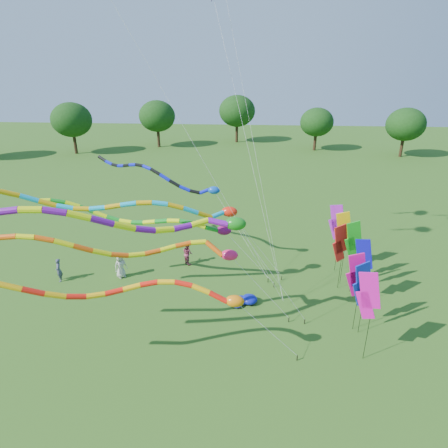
# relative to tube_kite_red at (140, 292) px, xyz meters

# --- Properties ---
(ground) EXTENTS (160.00, 160.00, 0.00)m
(ground) POSITION_rel_tube_kite_red_xyz_m (4.11, 1.64, -4.23)
(ground) COLOR #265717
(ground) RESTS_ON ground
(tree_ring) EXTENTS (119.54, 112.08, 9.71)m
(tree_ring) POSITION_rel_tube_kite_red_xyz_m (4.71, -0.92, 1.30)
(tree_ring) COLOR #382314
(tree_ring) RESTS_ON ground
(tube_kite_red) EXTENTS (13.28, 2.97, 6.27)m
(tube_kite_red) POSITION_rel_tube_kite_red_xyz_m (0.00, 0.00, 0.00)
(tube_kite_red) COLOR black
(tube_kite_red) RESTS_ON ground
(tube_kite_orange) EXTENTS (13.66, 3.46, 6.92)m
(tube_kite_orange) POSITION_rel_tube_kite_red_xyz_m (-0.37, 2.45, 0.82)
(tube_kite_orange) COLOR black
(tube_kite_orange) RESTS_ON ground
(tube_kite_purple) EXTENTS (14.82, 5.37, 8.84)m
(tube_kite_purple) POSITION_rel_tube_kite_red_xyz_m (-0.18, 1.02, 2.82)
(tube_kite_purple) COLOR black
(tube_kite_purple) RESTS_ON ground
(tube_kite_blue) EXTENTS (12.25, 4.81, 7.67)m
(tube_kite_blue) POSITION_rel_tube_kite_red_xyz_m (-1.17, 10.47, 2.06)
(tube_kite_blue) COLOR black
(tube_kite_blue) RESTS_ON ground
(tube_kite_cyan) EXTENTS (14.46, 4.76, 7.91)m
(tube_kite_cyan) POSITION_rel_tube_kite_red_xyz_m (-0.84, 5.84, 1.64)
(tube_kite_cyan) COLOR black
(tube_kite_cyan) RESTS_ON ground
(tube_kite_green) EXTENTS (13.59, 1.63, 6.70)m
(tube_kite_green) POSITION_rel_tube_kite_red_xyz_m (-0.91, 6.89, 0.44)
(tube_kite_green) COLOR black
(tube_kite_green) RESTS_ON ground
(banner_pole_green) EXTENTS (1.15, 0.32, 4.81)m
(banner_pole_green) POSITION_rel_tube_kite_red_xyz_m (10.64, 7.47, -0.68)
(banner_pole_green) COLOR black
(banner_pole_green) RESTS_ON ground
(banner_pole_magenta_a) EXTENTS (1.11, 0.49, 4.75)m
(banner_pole_magenta_a) POSITION_rel_tube_kite_red_xyz_m (9.95, 1.65, -0.74)
(banner_pole_magenta_a) COLOR black
(banner_pole_magenta_a) RESTS_ON ground
(banner_pole_magenta_b) EXTENTS (1.16, 0.18, 4.59)m
(banner_pole_magenta_b) POSITION_rel_tube_kite_red_xyz_m (9.97, 3.77, -0.90)
(banner_pole_magenta_b) COLOR black
(banner_pole_magenta_b) RESTS_ON ground
(banner_pole_orange) EXTENTS (1.16, 0.14, 5.03)m
(banner_pole_orange) POSITION_rel_tube_kite_red_xyz_m (10.21, 8.39, -0.47)
(banner_pole_orange) COLOR black
(banner_pole_orange) RESTS_ON ground
(banner_pole_blue_a) EXTENTS (1.10, 0.54, 4.29)m
(banner_pole_blue_a) POSITION_rel_tube_kite_red_xyz_m (10.20, 3.41, -1.19)
(banner_pole_blue_a) COLOR black
(banner_pole_blue_a) RESTS_ON ground
(banner_pole_violet) EXTENTS (1.10, 0.51, 4.85)m
(banner_pole_violet) POSITION_rel_tube_kite_red_xyz_m (10.20, 10.19, -0.65)
(banner_pole_violet) COLOR black
(banner_pole_violet) RESTS_ON ground
(banner_pole_red) EXTENTS (1.09, 0.56, 4.43)m
(banner_pole_red) POSITION_rel_tube_kite_red_xyz_m (9.99, 7.79, -1.06)
(banner_pole_red) COLOR black
(banner_pole_red) RESTS_ON ground
(banner_pole_blue_b) EXTENTS (1.09, 0.56, 4.16)m
(banner_pole_blue_b) POSITION_rel_tube_kite_red_xyz_m (11.02, 6.43, -1.32)
(banner_pole_blue_b) COLOR black
(banner_pole_blue_b) RESTS_ON ground
(blue_nylon_heap) EXTENTS (1.31, 1.65, 0.53)m
(blue_nylon_heap) POSITION_rel_tube_kite_red_xyz_m (4.51, 5.54, -3.98)
(blue_nylon_heap) COLOR #0C169F
(blue_nylon_heap) RESTS_ON ground
(person_a) EXTENTS (0.97, 0.97, 1.70)m
(person_a) POSITION_rel_tube_kite_red_xyz_m (-4.01, 8.08, -3.38)
(person_a) COLOR #B8B6A6
(person_a) RESTS_ON ground
(person_b) EXTENTS (0.60, 0.69, 1.59)m
(person_b) POSITION_rel_tube_kite_red_xyz_m (-7.88, 7.28, -3.43)
(person_b) COLOR #40425A
(person_b) RESTS_ON ground
(person_c) EXTENTS (0.99, 1.00, 1.63)m
(person_c) POSITION_rel_tube_kite_red_xyz_m (0.12, 10.30, -3.41)
(person_c) COLOR #91344F
(person_c) RESTS_ON ground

